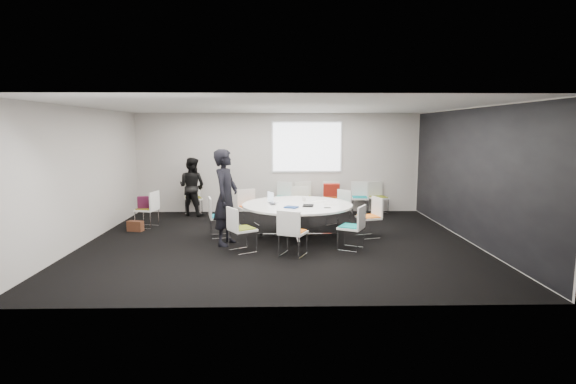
{
  "coord_description": "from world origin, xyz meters",
  "views": [
    {
      "loc": [
        -0.01,
        -9.22,
        2.35
      ],
      "look_at": [
        0.2,
        0.4,
        1.0
      ],
      "focal_mm": 28.0,
      "sensor_mm": 36.0,
      "label": 1
    }
  ],
  "objects_px": {
    "chair_back_a": "(282,204)",
    "cup": "(304,199)",
    "chair_ring_h": "(352,236)",
    "chair_ring_e": "(220,225)",
    "chair_ring_c": "(300,211)",
    "conference_table": "(297,212)",
    "person_back": "(192,187)",
    "chair_ring_d": "(249,214)",
    "brown_bag": "(135,226)",
    "maroon_bag": "(146,202)",
    "chair_back_b": "(305,204)",
    "chair_back_d": "(360,204)",
    "chair_person_back": "(193,204)",
    "person_main": "(226,197)",
    "chair_ring_a": "(369,225)",
    "chair_back_c": "(330,204)",
    "chair_spare_left": "(148,216)",
    "laptop": "(274,203)",
    "chair_ring_f": "(242,238)",
    "chair_back_e": "(378,204)",
    "chair_ring_b": "(338,215)",
    "chair_ring_g": "(293,241)"
  },
  "relations": [
    {
      "from": "chair_back_c",
      "to": "chair_back_d",
      "type": "distance_m",
      "value": 0.82
    },
    {
      "from": "chair_back_d",
      "to": "person_back",
      "type": "height_order",
      "value": "person_back"
    },
    {
      "from": "conference_table",
      "to": "person_back",
      "type": "xyz_separation_m",
      "value": [
        -2.77,
        2.53,
        0.24
      ]
    },
    {
      "from": "chair_ring_f",
      "to": "chair_person_back",
      "type": "relative_size",
      "value": 1.0
    },
    {
      "from": "chair_ring_h",
      "to": "chair_back_c",
      "type": "xyz_separation_m",
      "value": [
        0.02,
        3.8,
        0.0
      ]
    },
    {
      "from": "chair_ring_c",
      "to": "chair_spare_left",
      "type": "relative_size",
      "value": 1.0
    },
    {
      "from": "chair_ring_e",
      "to": "laptop",
      "type": "height_order",
      "value": "chair_ring_e"
    },
    {
      "from": "chair_ring_f",
      "to": "chair_person_back",
      "type": "bearing_deg",
      "value": 171.34
    },
    {
      "from": "chair_spare_left",
      "to": "chair_back_e",
      "type": "bearing_deg",
      "value": -61.38
    },
    {
      "from": "chair_ring_h",
      "to": "chair_ring_f",
      "type": "bearing_deg",
      "value": 121.06
    },
    {
      "from": "chair_back_a",
      "to": "laptop",
      "type": "xyz_separation_m",
      "value": [
        -0.2,
        -2.67,
        0.47
      ]
    },
    {
      "from": "chair_ring_d",
      "to": "chair_spare_left",
      "type": "bearing_deg",
      "value": -17.36
    },
    {
      "from": "maroon_bag",
      "to": "chair_back_b",
      "type": "bearing_deg",
      "value": 23.99
    },
    {
      "from": "chair_ring_d",
      "to": "chair_back_d",
      "type": "height_order",
      "value": "same"
    },
    {
      "from": "chair_spare_left",
      "to": "chair_person_back",
      "type": "distance_m",
      "value": 1.87
    },
    {
      "from": "chair_back_a",
      "to": "chair_back_c",
      "type": "distance_m",
      "value": 1.35
    },
    {
      "from": "chair_ring_e",
      "to": "person_back",
      "type": "bearing_deg",
      "value": -170.19
    },
    {
      "from": "chair_back_c",
      "to": "chair_spare_left",
      "type": "distance_m",
      "value": 4.9
    },
    {
      "from": "conference_table",
      "to": "chair_ring_e",
      "type": "distance_m",
      "value": 1.73
    },
    {
      "from": "chair_ring_c",
      "to": "chair_ring_h",
      "type": "height_order",
      "value": "same"
    },
    {
      "from": "chair_ring_f",
      "to": "cup",
      "type": "xyz_separation_m",
      "value": [
        1.29,
        1.65,
        0.5
      ]
    },
    {
      "from": "chair_back_d",
      "to": "chair_back_e",
      "type": "xyz_separation_m",
      "value": [
        0.53,
        0.04,
        0.0
      ]
    },
    {
      "from": "chair_spare_left",
      "to": "chair_ring_e",
      "type": "bearing_deg",
      "value": -105.86
    },
    {
      "from": "chair_ring_h",
      "to": "chair_back_d",
      "type": "height_order",
      "value": "same"
    },
    {
      "from": "chair_back_b",
      "to": "chair_back_c",
      "type": "bearing_deg",
      "value": 167.25
    },
    {
      "from": "conference_table",
      "to": "chair_ring_e",
      "type": "relative_size",
      "value": 2.73
    },
    {
      "from": "chair_ring_g",
      "to": "brown_bag",
      "type": "bearing_deg",
      "value": 174.16
    },
    {
      "from": "chair_ring_d",
      "to": "chair_back_a",
      "type": "height_order",
      "value": "same"
    },
    {
      "from": "chair_back_a",
      "to": "maroon_bag",
      "type": "relative_size",
      "value": 2.2
    },
    {
      "from": "chair_back_a",
      "to": "chair_back_d",
      "type": "distance_m",
      "value": 2.17
    },
    {
      "from": "person_main",
      "to": "cup",
      "type": "bearing_deg",
      "value": -43.36
    },
    {
      "from": "chair_back_c",
      "to": "person_back",
      "type": "relative_size",
      "value": 0.55
    },
    {
      "from": "chair_back_c",
      "to": "chair_spare_left",
      "type": "relative_size",
      "value": 1.0
    },
    {
      "from": "chair_ring_a",
      "to": "chair_ring_c",
      "type": "xyz_separation_m",
      "value": [
        -1.42,
        1.78,
        0.0
      ]
    },
    {
      "from": "chair_ring_g",
      "to": "chair_back_d",
      "type": "bearing_deg",
      "value": 89.24
    },
    {
      "from": "chair_ring_c",
      "to": "chair_person_back",
      "type": "distance_m",
      "value": 3.08
    },
    {
      "from": "chair_back_e",
      "to": "chair_ring_b",
      "type": "bearing_deg",
      "value": 35.4
    },
    {
      "from": "chair_ring_e",
      "to": "chair_ring_f",
      "type": "height_order",
      "value": "same"
    },
    {
      "from": "chair_back_c",
      "to": "laptop",
      "type": "relative_size",
      "value": 2.79
    },
    {
      "from": "chair_back_a",
      "to": "cup",
      "type": "relative_size",
      "value": 9.78
    },
    {
      "from": "conference_table",
      "to": "cup",
      "type": "relative_size",
      "value": 26.67
    },
    {
      "from": "chair_spare_left",
      "to": "person_main",
      "type": "height_order",
      "value": "person_main"
    },
    {
      "from": "chair_back_c",
      "to": "chair_ring_d",
      "type": "bearing_deg",
      "value": 44.62
    },
    {
      "from": "cup",
      "to": "maroon_bag",
      "type": "bearing_deg",
      "value": 171.3
    },
    {
      "from": "chair_ring_h",
      "to": "chair_ring_e",
      "type": "bearing_deg",
      "value": 95.74
    },
    {
      "from": "chair_ring_d",
      "to": "brown_bag",
      "type": "bearing_deg",
      "value": -9.52
    },
    {
      "from": "cup",
      "to": "brown_bag",
      "type": "xyz_separation_m",
      "value": [
        -3.91,
        0.19,
        -0.66
      ]
    },
    {
      "from": "chair_ring_f",
      "to": "chair_back_e",
      "type": "height_order",
      "value": "same"
    },
    {
      "from": "maroon_bag",
      "to": "chair_back_e",
      "type": "bearing_deg",
      "value": 16.17
    },
    {
      "from": "brown_bag",
      "to": "chair_back_d",
      "type": "bearing_deg",
      "value": 20.29
    }
  ]
}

